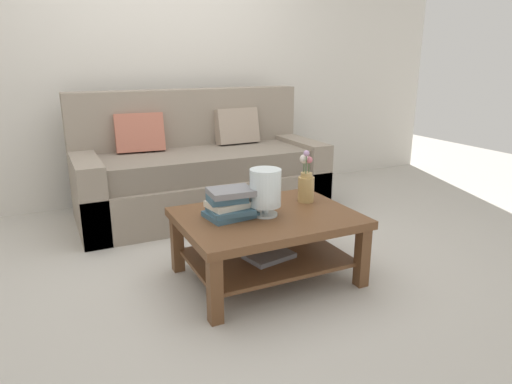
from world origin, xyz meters
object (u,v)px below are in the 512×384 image
Objects in this scene: glass_hurricane_vase at (265,189)px; flower_pitcher at (306,184)px; coffee_table at (267,232)px; couch at (200,172)px; book_stack_main at (230,204)px.

glass_hurricane_vase is 0.39m from flower_pitcher.
couch is at bearing 87.66° from coffee_table.
coffee_table is 3.69× the size of glass_hurricane_vase.
flower_pitcher is at bearing -77.44° from couch.
coffee_table is 0.30m from book_stack_main.
flower_pitcher reaches higher than book_stack_main.
glass_hurricane_vase is at bearing -93.02° from couch.
coffee_table is 3.03× the size of flower_pitcher.
couch is 1.34m from flower_pitcher.
coffee_table is 0.28m from glass_hurricane_vase.
couch is 6.85× the size of book_stack_main.
glass_hurricane_vase is 0.82× the size of flower_pitcher.
coffee_table is 0.43m from flower_pitcher.
couch reaches higher than glass_hurricane_vase.
couch is 6.08× the size of flower_pitcher.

